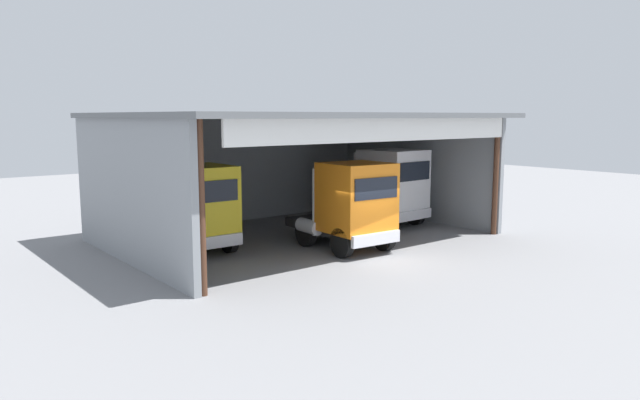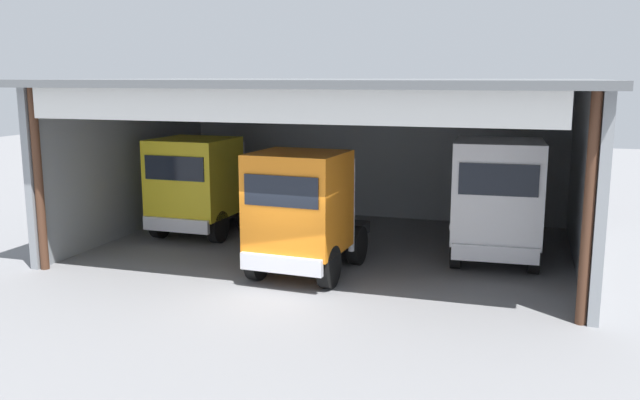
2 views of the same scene
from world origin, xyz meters
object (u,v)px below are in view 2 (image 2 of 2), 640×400
object	(u,v)px
truck_yellow_center_left_bay	(198,184)
truck_orange_right_bay	(303,212)
oil_drum	(292,207)
tool_cart	(288,208)
truck_white_center_bay	(496,199)

from	to	relation	value
truck_yellow_center_left_bay	truck_orange_right_bay	bearing A→B (deg)	146.85
truck_yellow_center_left_bay	oil_drum	xyz separation A→B (m)	(2.08, 3.63, -1.35)
truck_yellow_center_left_bay	tool_cart	size ratio (longest dim) A/B	4.63
tool_cart	truck_yellow_center_left_bay	bearing A→B (deg)	-124.45
oil_drum	truck_yellow_center_left_bay	bearing A→B (deg)	-119.82
oil_drum	tool_cart	bearing A→B (deg)	-84.88
truck_orange_right_bay	truck_white_center_bay	world-z (taller)	truck_white_center_bay
truck_white_center_bay	oil_drum	distance (m)	8.97
truck_white_center_bay	oil_drum	xyz separation A→B (m)	(-7.79, 4.20, -1.48)
truck_orange_right_bay	truck_white_center_bay	xyz separation A→B (m)	(4.92, 2.81, 0.13)
truck_yellow_center_left_bay	truck_white_center_bay	bearing A→B (deg)	177.94
truck_yellow_center_left_bay	truck_white_center_bay	xyz separation A→B (m)	(9.87, -0.57, 0.12)
truck_orange_right_bay	oil_drum	distance (m)	7.69
truck_white_center_bay	truck_orange_right_bay	bearing A→B (deg)	26.74
oil_drum	tool_cart	distance (m)	0.53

